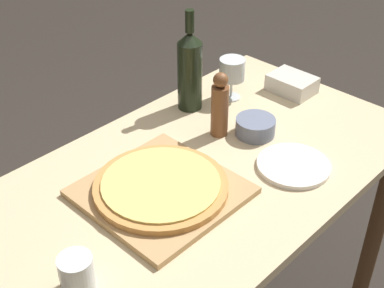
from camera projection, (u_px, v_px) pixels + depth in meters
The scene contains 10 objects.
dining_table at pixel (202, 201), 1.56m from camera, with size 0.74×1.30×0.78m.
cutting_board at pixel (161, 191), 1.39m from camera, with size 0.37×0.37×0.02m.
pizza at pixel (160, 185), 1.38m from camera, with size 0.35×0.35×0.02m.
wine_bottle at pixel (190, 70), 1.69m from camera, with size 0.08×0.08×0.33m.
pepper_mill at pixel (220, 106), 1.58m from camera, with size 0.05×0.05×0.21m.
wine_glass at pixel (232, 71), 1.76m from camera, with size 0.09×0.09×0.14m.
small_bowl at pixel (255, 126), 1.62m from camera, with size 0.12×0.12×0.05m.
drinking_tumbler at pixel (77, 275), 1.11m from camera, with size 0.07×0.07×0.09m.
dinner_plate at pixel (294, 166), 1.49m from camera, with size 0.21×0.21×0.01m.
food_container at pixel (292, 84), 1.83m from camera, with size 0.15×0.11×0.06m.
Camera 1 is at (0.80, -0.88, 1.69)m, focal length 50.00 mm.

